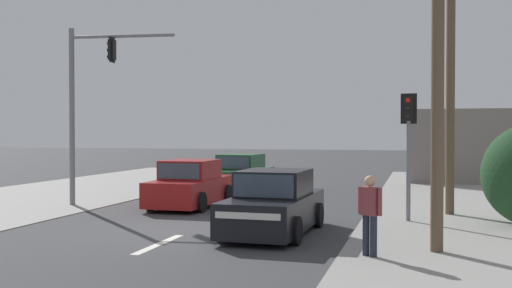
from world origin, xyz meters
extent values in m
plane|color=#3A3A3D|center=(0.00, 0.00, 0.00)|extent=(140.00, 140.00, 0.00)
cube|color=silver|center=(0.00, -2.00, 0.00)|extent=(0.20, 2.40, 0.01)
cube|color=silver|center=(0.00, 3.00, 0.00)|extent=(0.20, 2.40, 0.01)
cube|color=silver|center=(0.00, 8.00, 0.00)|extent=(0.20, 2.40, 0.01)
cube|color=gray|center=(-8.50, 4.00, 0.01)|extent=(8.00, 40.00, 0.02)
cylinder|color=brown|center=(5.92, -1.34, 4.59)|extent=(0.26, 0.26, 9.17)
cylinder|color=brown|center=(6.46, 4.65, 4.30)|extent=(0.26, 0.26, 8.60)
cylinder|color=slate|center=(-5.83, 3.78, 3.00)|extent=(0.18, 0.18, 6.00)
cylinder|color=slate|center=(-4.04, 4.00, 5.70)|extent=(3.59, 0.53, 0.11)
cube|color=black|center=(-4.40, 3.95, 5.25)|extent=(0.23, 0.28, 0.68)
cube|color=black|center=(-4.40, 3.95, 5.25)|extent=(0.09, 0.44, 0.84)
sphere|color=red|center=(-4.52, 3.94, 5.47)|extent=(0.13, 0.13, 0.13)
sphere|color=black|center=(-4.52, 3.94, 5.25)|extent=(0.13, 0.13, 0.13)
sphere|color=black|center=(-4.52, 3.94, 5.03)|extent=(0.13, 0.13, 0.13)
cylinder|color=slate|center=(5.28, 2.91, 1.40)|extent=(0.12, 0.12, 2.80)
cube|color=black|center=(5.28, 2.91, 3.14)|extent=(0.29, 0.24, 0.68)
cube|color=black|center=(5.28, 2.91, 3.14)|extent=(0.44, 0.11, 0.84)
sphere|color=red|center=(5.26, 2.79, 3.36)|extent=(0.13, 0.13, 0.13)
sphere|color=black|center=(5.26, 2.79, 3.14)|extent=(0.13, 0.13, 0.13)
sphere|color=black|center=(5.26, 2.79, 2.92)|extent=(0.13, 0.13, 0.13)
cube|color=maroon|center=(-1.79, 4.48, 0.54)|extent=(1.71, 4.20, 0.80)
cube|color=maroon|center=(-1.79, 4.43, 1.25)|extent=(1.56, 1.90, 0.62)
cube|color=#384756|center=(-1.79, 5.40, 1.25)|extent=(1.44, 0.06, 0.53)
cube|color=#384756|center=(-1.80, 3.46, 1.25)|extent=(1.40, 0.06, 0.50)
cube|color=white|center=(-1.79, 6.60, 0.72)|extent=(1.45, 0.04, 0.14)
cylinder|color=black|center=(-2.64, 5.79, 0.32)|extent=(0.19, 0.64, 0.64)
cylinder|color=black|center=(-0.94, 5.78, 0.32)|extent=(0.19, 0.64, 0.64)
cylinder|color=black|center=(-2.65, 3.18, 0.32)|extent=(0.19, 0.64, 0.64)
cylinder|color=black|center=(-0.95, 3.18, 0.32)|extent=(0.19, 0.64, 0.64)
cube|color=black|center=(2.14, 0.03, 0.54)|extent=(1.82, 4.25, 0.80)
cube|color=black|center=(2.14, 0.08, 1.25)|extent=(1.61, 1.94, 0.62)
cube|color=#384756|center=(2.11, -0.89, 1.25)|extent=(1.44, 0.10, 0.53)
cube|color=#384756|center=(2.17, 1.04, 1.25)|extent=(1.41, 0.10, 0.50)
cube|color=white|center=(2.07, -2.09, 0.72)|extent=(1.45, 0.08, 0.14)
cylinder|color=black|center=(2.95, -1.30, 0.32)|extent=(0.21, 0.65, 0.64)
cylinder|color=black|center=(1.25, -1.25, 0.32)|extent=(0.21, 0.65, 0.64)
cylinder|color=black|center=(3.02, 1.30, 0.32)|extent=(0.21, 0.65, 0.64)
cylinder|color=black|center=(1.32, 1.35, 0.32)|extent=(0.21, 0.65, 0.64)
cube|color=#235633|center=(-1.69, 10.04, 0.54)|extent=(1.93, 4.29, 0.80)
cube|color=#235633|center=(-1.69, 9.99, 1.25)|extent=(1.66, 1.98, 0.62)
cube|color=#384756|center=(-1.64, 10.96, 1.25)|extent=(1.44, 0.14, 0.53)
cube|color=#384756|center=(-1.75, 9.02, 1.25)|extent=(1.41, 0.14, 0.50)
cube|color=white|center=(-1.57, 12.15, 0.72)|extent=(1.44, 0.12, 0.14)
cylinder|color=black|center=(-2.47, 11.38, 0.32)|extent=(0.23, 0.65, 0.64)
cylinder|color=black|center=(-0.77, 11.29, 0.32)|extent=(0.23, 0.65, 0.64)
cylinder|color=black|center=(-2.61, 8.79, 0.32)|extent=(0.23, 0.65, 0.64)
cylinder|color=black|center=(-0.92, 8.69, 0.32)|extent=(0.23, 0.65, 0.64)
cylinder|color=#232838|center=(4.70, -2.21, 0.42)|extent=(0.14, 0.14, 0.84)
cylinder|color=#232838|center=(4.55, -2.12, 0.42)|extent=(0.14, 0.14, 0.84)
cube|color=brown|center=(4.62, -2.16, 1.12)|extent=(0.42, 0.37, 0.56)
sphere|color=tan|center=(4.62, -2.16, 1.52)|extent=(0.22, 0.22, 0.22)
cylinder|color=brown|center=(4.82, -2.29, 1.12)|extent=(0.09, 0.09, 0.54)
cylinder|color=brown|center=(4.42, -2.04, 1.12)|extent=(0.09, 0.09, 0.54)
camera|label=1|loc=(5.56, -14.17, 2.49)|focal=42.00mm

